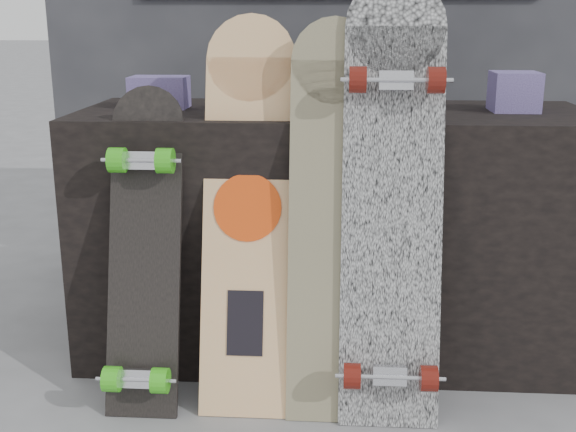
# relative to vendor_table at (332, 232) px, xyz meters

# --- Properties ---
(ground) EXTENTS (60.00, 60.00, 0.00)m
(ground) POSITION_rel_vendor_table_xyz_m (0.00, -0.50, -0.40)
(ground) COLOR slate
(ground) RESTS_ON ground
(vendor_table) EXTENTS (1.60, 0.60, 0.80)m
(vendor_table) POSITION_rel_vendor_table_xyz_m (0.00, 0.00, 0.00)
(vendor_table) COLOR black
(vendor_table) RESTS_ON ground
(booth) EXTENTS (2.40, 0.22, 2.20)m
(booth) POSITION_rel_vendor_table_xyz_m (0.00, 0.85, 0.70)
(booth) COLOR #2E2E33
(booth) RESTS_ON ground
(merch_box_purple) EXTENTS (0.18, 0.12, 0.10)m
(merch_box_purple) POSITION_rel_vendor_table_xyz_m (-0.56, 0.02, 0.45)
(merch_box_purple) COLOR #473974
(merch_box_purple) RESTS_ON vendor_table
(merch_box_small) EXTENTS (0.14, 0.14, 0.12)m
(merch_box_small) POSITION_rel_vendor_table_xyz_m (0.55, 0.01, 0.46)
(merch_box_small) COLOR #473974
(merch_box_small) RESTS_ON vendor_table
(merch_box_flat) EXTENTS (0.22, 0.10, 0.06)m
(merch_box_flat) POSITION_rel_vendor_table_xyz_m (0.14, 0.14, 0.43)
(merch_box_flat) COLOR #D1B78C
(merch_box_flat) RESTS_ON vendor_table
(longboard_geisha) EXTENTS (0.25, 0.35, 1.10)m
(longboard_geisha) POSITION_rel_vendor_table_xyz_m (-0.24, -0.31, 0.18)
(longboard_geisha) COLOR beige
(longboard_geisha) RESTS_ON ground
(longboard_celtic) EXTENTS (0.24, 0.28, 1.09)m
(longboard_celtic) POSITION_rel_vendor_table_xyz_m (0.00, -0.36, 0.18)
(longboard_celtic) COLOR beige
(longboard_celtic) RESTS_ON ground
(longboard_cascadia) EXTENTS (0.27, 0.35, 1.20)m
(longboard_cascadia) POSITION_rel_vendor_table_xyz_m (0.16, -0.37, 0.22)
(longboard_cascadia) COLOR silver
(longboard_cascadia) RESTS_ON ground
(skateboard_dark) EXTENTS (0.20, 0.34, 0.90)m
(skateboard_dark) POSITION_rel_vendor_table_xyz_m (-0.53, -0.38, 0.06)
(skateboard_dark) COLOR black
(skateboard_dark) RESTS_ON ground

